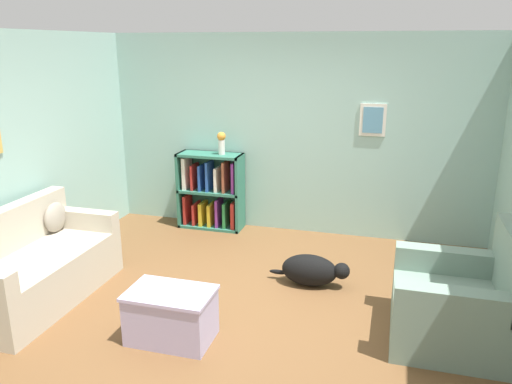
{
  "coord_description": "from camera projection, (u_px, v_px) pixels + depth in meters",
  "views": [
    {
      "loc": [
        1.28,
        -4.14,
        2.45
      ],
      "look_at": [
        0.0,
        0.4,
        1.05
      ],
      "focal_mm": 35.0,
      "sensor_mm": 36.0,
      "label": 1
    }
  ],
  "objects": [
    {
      "name": "bookshelf",
      "position": [
        211.0,
        192.0,
        6.85
      ],
      "size": [
        0.88,
        0.35,
        1.04
      ],
      "color": "#2D6B56",
      "rests_on": "ground_plane"
    },
    {
      "name": "recliner_chair",
      "position": [
        463.0,
        304.0,
        4.2
      ],
      "size": [
        1.01,
        1.01,
        1.02
      ],
      "color": "gray",
      "rests_on": "ground_plane"
    },
    {
      "name": "couch",
      "position": [
        33.0,
        268.0,
        4.9
      ],
      "size": [
        0.82,
        1.72,
        0.91
      ],
      "color": "#B7AD99",
      "rests_on": "ground_plane"
    },
    {
      "name": "ground_plane",
      "position": [
        245.0,
        307.0,
        4.85
      ],
      "size": [
        14.0,
        14.0,
        0.0
      ],
      "primitive_type": "plane",
      "color": "brown"
    },
    {
      "name": "wall_back",
      "position": [
        294.0,
        135.0,
        6.55
      ],
      "size": [
        5.6,
        0.13,
        2.6
      ],
      "color": "#93BCB2",
      "rests_on": "ground_plane"
    },
    {
      "name": "wall_left",
      "position": [
        8.0,
        160.0,
        5.14
      ],
      "size": [
        0.13,
        5.0,
        2.6
      ],
      "color": "#93BCB2",
      "rests_on": "ground_plane"
    },
    {
      "name": "vase",
      "position": [
        221.0,
        142.0,
        6.59
      ],
      "size": [
        0.12,
        0.12,
        0.3
      ],
      "color": "silver",
      "rests_on": "bookshelf"
    },
    {
      "name": "coffee_table",
      "position": [
        171.0,
        314.0,
        4.25
      ],
      "size": [
        0.73,
        0.47,
        0.45
      ],
      "color": "#ADA3CC",
      "rests_on": "ground_plane"
    },
    {
      "name": "dog",
      "position": [
        312.0,
        270.0,
        5.24
      ],
      "size": [
        0.86,
        0.3,
        0.34
      ],
      "color": "black",
      "rests_on": "ground_plane"
    }
  ]
}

